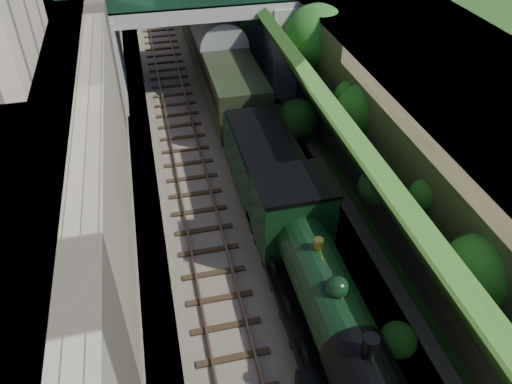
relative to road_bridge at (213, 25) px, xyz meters
name	(u,v)px	position (x,y,z in m)	size (l,w,h in m)	color
trackbed	(212,115)	(-0.94, -4.00, -3.98)	(10.00, 90.00, 0.20)	#473F38
retaining_wall	(107,71)	(-6.44, -4.00, -0.58)	(1.00, 90.00, 7.00)	#756B56
street_plateau_left	(39,77)	(-9.94, -4.00, -0.58)	(6.00, 90.00, 7.00)	#262628
street_plateau_right	(366,52)	(8.56, -4.00, -0.95)	(8.00, 90.00, 6.25)	#262628
embankment_slope	(310,87)	(4.06, -7.00, -1.31)	(4.43, 90.00, 6.36)	#1E4714
track_left	(178,116)	(-2.94, -4.00, -3.83)	(2.50, 90.00, 0.20)	black
track_right	(231,110)	(0.26, -4.00, -3.83)	(2.50, 90.00, 0.20)	black
road_bridge	(213,25)	(0.00, 0.00, 0.00)	(16.00, 6.40, 7.25)	gray
tree	(317,39)	(4.97, -5.15, 0.57)	(3.60, 3.80, 6.60)	black
locomotive	(316,281)	(0.26, -19.49, -2.18)	(3.10, 10.23, 3.83)	black
tender	(264,167)	(0.26, -12.13, -2.46)	(2.70, 6.00, 3.05)	black
coach_front	(217,53)	(0.26, 0.47, -2.03)	(2.90, 18.00, 3.70)	black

